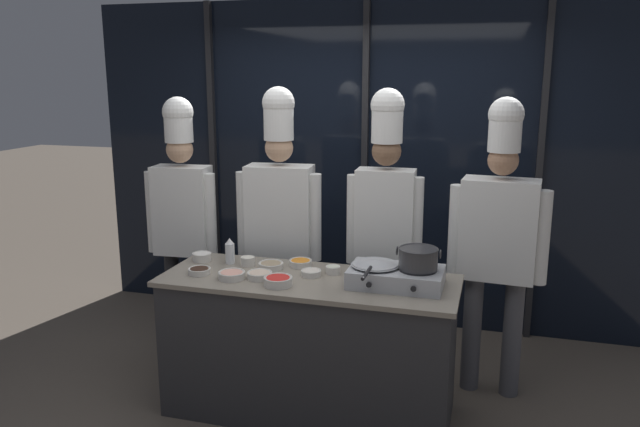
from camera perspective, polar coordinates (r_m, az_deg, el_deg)
ground_plane at (r=4.18m, az=-0.99°, el=-17.56°), size 24.00×24.00×0.00m
window_wall_back at (r=5.25m, az=4.19°, el=4.41°), size 4.85×0.09×2.70m
demo_counter at (r=3.98m, az=-1.02°, el=-12.01°), size 1.81×0.67×0.89m
portable_stove at (r=3.70m, az=6.97°, el=-5.73°), size 0.55×0.35×0.12m
frying_pan at (r=3.69m, az=5.05°, el=-4.47°), size 0.29×0.50×0.04m
stock_pot at (r=3.64m, az=8.98°, el=-4.02°), size 0.26×0.23×0.12m
squeeze_bottle_clear at (r=4.12m, az=-8.24°, el=-3.44°), size 0.06×0.06×0.17m
prep_bowl_rice at (r=4.22m, az=-10.75°, el=-3.87°), size 0.13×0.13×0.05m
prep_bowl_bell_pepper at (r=3.69m, az=-3.86°, el=-6.13°), size 0.17×0.17×0.05m
prep_bowl_garlic at (r=4.08m, az=-6.62°, el=-4.29°), size 0.09×0.09×0.06m
prep_bowl_shrimp at (r=3.83m, az=-8.08°, el=-5.55°), size 0.17×0.17×0.05m
prep_bowl_onion at (r=3.85m, az=-0.82°, el=-5.41°), size 0.13×0.13×0.04m
prep_bowl_soy_glaze at (r=3.96m, az=-10.97°, el=-5.14°), size 0.14×0.14×0.04m
prep_bowl_chicken at (r=3.82m, az=-5.55°, el=-5.60°), size 0.15×0.15×0.04m
prep_bowl_carrots at (r=4.04m, az=-1.79°, el=-4.50°), size 0.15×0.15×0.04m
prep_bowl_bean_sprouts at (r=3.89m, az=1.19°, el=-5.12°), size 0.09×0.09×0.05m
prep_bowl_mushrooms at (r=4.00m, az=-4.51°, el=-4.72°), size 0.16×0.16×0.04m
chef_head at (r=4.65m, az=-12.47°, el=0.56°), size 0.53×0.24×1.95m
chef_sous at (r=4.39m, az=-3.69°, el=0.19°), size 0.60×0.28×2.02m
chef_line at (r=4.21m, az=5.97°, el=0.27°), size 0.51×0.22×2.02m
chef_pastry at (r=4.16m, az=16.00°, el=-1.57°), size 0.62×0.29×1.97m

